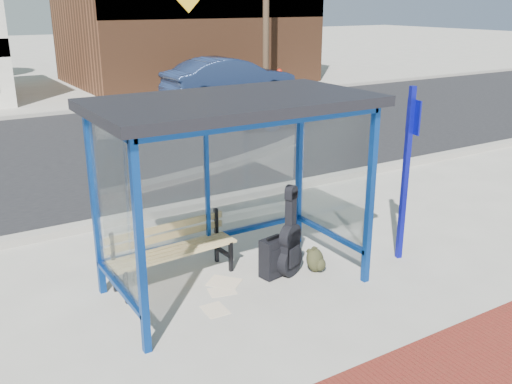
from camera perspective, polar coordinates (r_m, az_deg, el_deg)
ground at (r=7.40m, az=-1.98°, el=-9.39°), size 120.00×120.00×0.00m
curb_near at (r=9.78m, az=-10.45°, el=-2.12°), size 60.00×0.25×0.12m
street_asphalt at (r=14.48m, az=-17.94°, el=3.83°), size 60.00×10.00×0.00m
curb_far at (r=19.36m, az=-21.77°, el=7.14°), size 60.00×0.25×0.12m
far_sidewalk at (r=21.22m, az=-22.72°, el=7.77°), size 60.00×4.00×0.01m
bus_shelter at (r=6.74m, az=-2.48°, el=6.60°), size 3.30×1.80×2.42m
storefront_brown at (r=26.66m, az=-7.12°, el=17.89°), size 10.00×7.08×6.40m
bench at (r=7.46m, az=-8.41°, el=-5.53°), size 1.70×0.51×0.79m
guitar_bag at (r=7.50m, az=3.43°, el=-5.34°), size 0.45×0.28×1.18m
suitcase at (r=7.52m, az=1.72°, el=-6.61°), size 0.36×0.27×0.58m
backpack at (r=7.75m, az=6.01°, el=-6.82°), size 0.32×0.30×0.33m
sign_post at (r=7.96m, az=14.85°, el=2.62°), size 0.13×0.30×2.43m
newspaper_a at (r=7.28m, az=-3.41°, el=-9.88°), size 0.38×0.33×0.01m
newspaper_b at (r=6.89m, az=-4.12°, el=-11.68°), size 0.28×0.34×0.01m
newspaper_c at (r=7.49m, az=-3.21°, el=-9.00°), size 0.51×0.52×0.01m
parked_car at (r=20.70m, az=-2.62°, el=11.15°), size 4.84×1.78×1.58m
fire_hydrant at (r=24.01m, az=2.35°, el=11.34°), size 0.37×0.24×0.82m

